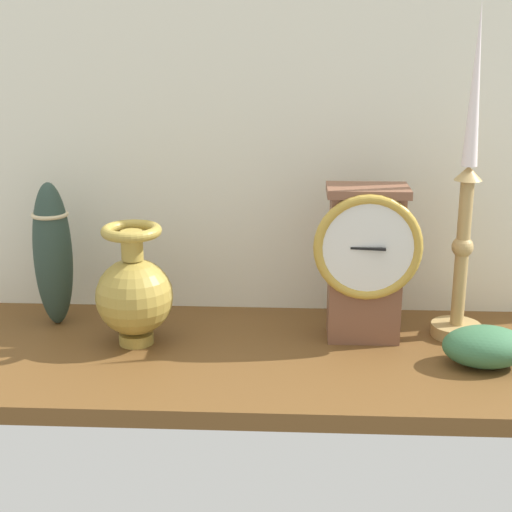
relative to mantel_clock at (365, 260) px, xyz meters
The scene contains 7 objects.
ground_plane 21.66cm from the mantel_clock, 161.84° to the right, with size 100.00×36.00×2.40cm, color brown.
back_wall 29.27cm from the mantel_clock, 141.06° to the left, with size 120.00×2.00×65.00cm, color silver.
mantel_clock is the anchor object (origin of this frame).
candlestick_tall_left 15.14cm from the mantel_clock, ahead, with size 7.30×7.30×47.24cm.
brass_vase_bulbous 33.01cm from the mantel_clock, behind, with size 10.97×10.97×17.47cm.
tall_ceramic_vase 46.29cm from the mantel_clock, behind, with size 5.73×5.73×21.96cm.
ivy_sprig 20.05cm from the mantel_clock, 28.53° to the right, with size 11.45×8.01×5.51cm.
Camera 1 is at (6.08, -101.30, 44.79)cm, focal length 55.09 mm.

